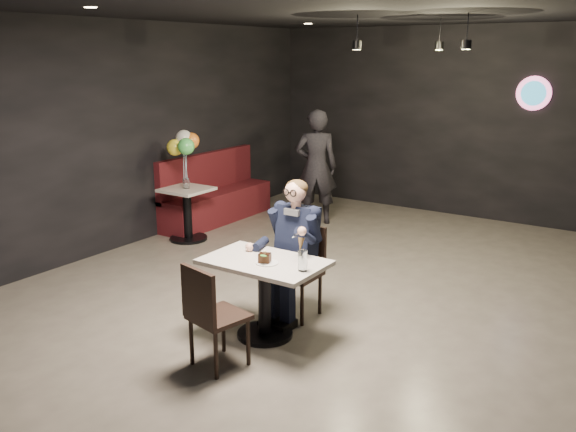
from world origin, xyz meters
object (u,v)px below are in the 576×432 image
Objects in this scene: passerby at (316,167)px; main_table at (265,299)px; sundae_glass at (303,261)px; chair_near at (219,314)px; balloon_vase at (186,183)px; chair_far at (297,273)px; seated_man at (297,248)px; side_table at (188,214)px; booth_bench at (217,188)px.

main_table is at bearing 82.54° from passerby.
main_table is 6.04× the size of sundae_glass.
balloon_vase is (-2.69, 2.54, 0.36)m from chair_near.
main_table is 0.64m from sundae_glass.
chair_far is 3.56m from passerby.
side_table is (-2.69, 1.34, -0.34)m from seated_man.
chair_far is at bearing 102.68° from chair_near.
balloon_vase reaches higher than main_table.
seated_man is at bearing 0.00° from chair_far.
main_table is 0.66m from chair_near.
booth_bench is at bearing 135.99° from main_table.
side_table is at bearing 153.55° from chair_far.
side_table is (-2.69, 1.89, 0.01)m from main_table.
passerby reaches higher than sundae_glass.
chair_near is (-0.00, -1.20, 0.00)m from chair_far.
passerby is at bearing 117.90° from chair_far.
chair_near reaches higher than balloon_vase.
seated_man reaches higher than balloon_vase.
passerby is (1.34, 0.79, 0.35)m from booth_bench.
main_table is 1.44× the size of side_table.
main_table is 0.56m from chair_far.
seated_man is 0.82× the size of passerby.
chair_far is (0.00, 0.55, 0.09)m from main_table.
seated_man is 0.67× the size of booth_bench.
chair_near is at bearing -90.00° from seated_man.
seated_man reaches higher than main_table.
seated_man is at bearing -26.45° from side_table.
balloon_vase is at bearing 0.00° from side_table.
chair_far is 1.00× the size of chair_near.
chair_near reaches higher than main_table.
balloon_vase is (-3.13, 1.93, -0.02)m from sundae_glass.
chair_far is at bearing 0.00° from seated_man.
chair_near is 1.21× the size of side_table.
main_table is at bearing -35.06° from balloon_vase.
side_table is (-3.13, 1.93, -0.46)m from sundae_glass.
passerby reaches higher than booth_bench.
sundae_glass reaches higher than balloon_vase.
booth_bench is (-2.99, 2.34, 0.07)m from chair_far.
sundae_glass is at bearing -5.25° from main_table.
seated_man is (0.00, 0.00, 0.26)m from chair_far.
chair_far is 0.43× the size of booth_bench.
seated_man is 3.02m from side_table.
passerby reaches higher than seated_man.
balloon_vase is (0.30, -1.00, 0.29)m from booth_bench.
passerby is (-1.65, 3.12, 0.16)m from seated_man.
main_table is at bearing -90.00° from chair_far.
passerby is (1.04, 1.79, 0.50)m from side_table.
passerby reaches higher than chair_near.
chair_near is 4.65m from passerby.
seated_man is 10.27× the size of balloon_vase.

